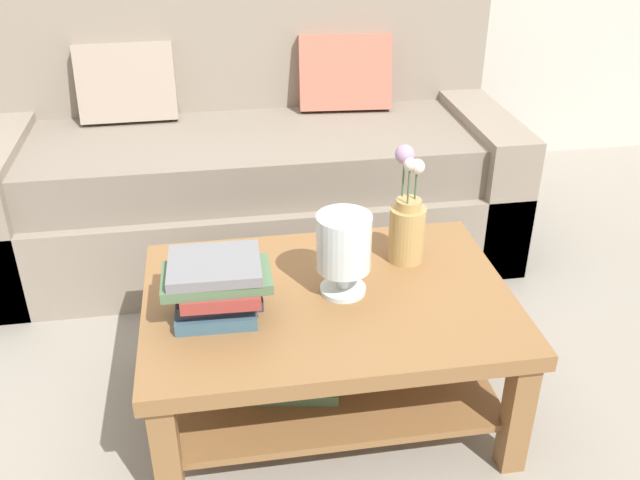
% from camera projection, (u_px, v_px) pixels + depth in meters
% --- Properties ---
extents(ground_plane, '(10.00, 10.00, 0.00)m').
position_uv_depth(ground_plane, '(301.00, 343.00, 2.57)').
color(ground_plane, gray).
extents(couch, '(2.19, 0.90, 1.06)m').
position_uv_depth(couch, '(251.00, 166.00, 3.07)').
color(couch, gray).
rests_on(couch, ground).
extents(coffee_table, '(1.08, 0.76, 0.44)m').
position_uv_depth(coffee_table, '(325.00, 329.00, 2.13)').
color(coffee_table, olive).
rests_on(coffee_table, ground).
extents(book_stack_main, '(0.30, 0.22, 0.17)m').
position_uv_depth(book_stack_main, '(217.00, 287.00, 1.93)').
color(book_stack_main, '#3D6075').
rests_on(book_stack_main, coffee_table).
extents(glass_hurricane_vase, '(0.16, 0.16, 0.25)m').
position_uv_depth(glass_hurricane_vase, '(343.00, 246.00, 2.01)').
color(glass_hurricane_vase, silver).
rests_on(glass_hurricane_vase, coffee_table).
extents(flower_pitcher, '(0.11, 0.12, 0.38)m').
position_uv_depth(flower_pitcher, '(407.00, 223.00, 2.18)').
color(flower_pitcher, tan).
rests_on(flower_pitcher, coffee_table).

